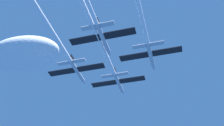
% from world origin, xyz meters
% --- Properties ---
extents(jet_lead, '(17.28, 61.70, 2.86)m').
position_xyz_m(jet_lead, '(-0.61, -19.26, 0.12)').
color(jet_lead, '#B2BAC6').
extents(jet_left_wing, '(17.28, 64.28, 2.86)m').
position_xyz_m(jet_left_wing, '(-10.87, -30.50, -0.36)').
color(jet_left_wing, '#B2BAC6').
extents(jet_right_wing, '(17.28, 53.42, 2.86)m').
position_xyz_m(jet_right_wing, '(11.38, -26.70, 0.09)').
color(jet_right_wing, '#B2BAC6').
extents(cloud_wispy, '(31.92, 17.55, 11.17)m').
position_xyz_m(cloud_wispy, '(-42.10, 3.06, 23.75)').
color(cloud_wispy, white).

